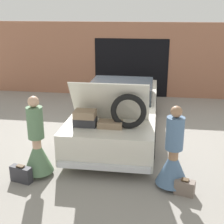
# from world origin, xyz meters

# --- Properties ---
(ground_plane) EXTENTS (40.00, 40.00, 0.00)m
(ground_plane) POSITION_xyz_m (0.00, 0.00, 0.00)
(ground_plane) COLOR gray
(garage_wall_back) EXTENTS (12.00, 0.14, 2.80)m
(garage_wall_back) POSITION_xyz_m (0.00, 3.72, 1.39)
(garage_wall_back) COLOR #9E664C
(garage_wall_back) RESTS_ON ground_plane
(car) EXTENTS (2.03, 5.46, 1.84)m
(car) POSITION_xyz_m (0.00, -0.00, 0.61)
(car) COLOR silver
(car) RESTS_ON ground_plane
(person_left) EXTENTS (0.61, 0.61, 1.69)m
(person_left) POSITION_xyz_m (-1.36, -2.70, 0.60)
(person_left) COLOR tan
(person_left) RESTS_ON ground_plane
(person_right) EXTENTS (0.63, 0.63, 1.63)m
(person_right) POSITION_xyz_m (1.36, -2.77, 0.58)
(person_right) COLOR #997051
(person_right) RESTS_ON ground_plane
(suitcase_beside_left_person) EXTENTS (0.47, 0.27, 0.36)m
(suitcase_beside_left_person) POSITION_xyz_m (-1.60, -3.03, 0.17)
(suitcase_beside_left_person) COLOR #2D2D33
(suitcase_beside_left_person) RESTS_ON ground_plane
(suitcase_beside_right_person) EXTENTS (0.40, 0.28, 0.32)m
(suitcase_beside_right_person) POSITION_xyz_m (1.58, -3.02, 0.15)
(suitcase_beside_right_person) COLOR #75665B
(suitcase_beside_right_person) RESTS_ON ground_plane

